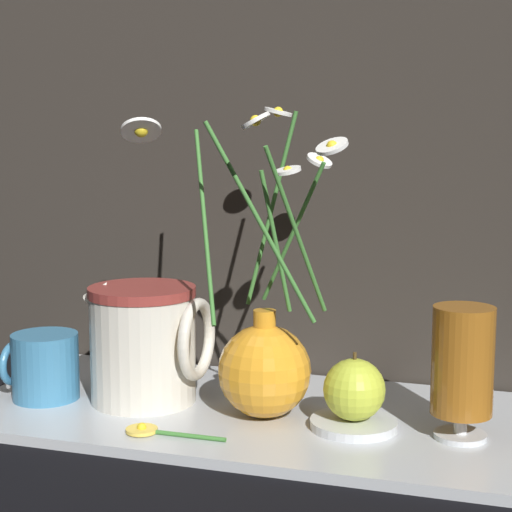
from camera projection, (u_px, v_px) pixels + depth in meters
name	position (u px, v px, depth m)	size (l,w,h in m)	color
ground_plane	(250.00, 418.00, 1.04)	(6.00, 6.00, 0.00)	black
shelf	(250.00, 413.00, 1.04)	(0.69, 0.33, 0.01)	#B2B7BC
vase_with_flowers	(264.00, 361.00, 1.00)	(0.26, 0.24, 0.36)	orange
yellow_mug	(44.00, 366.00, 1.07)	(0.09, 0.08, 0.08)	teal
ceramic_pitcher	(145.00, 339.00, 1.06)	(0.16, 0.13, 0.16)	beige
tea_glass	(463.00, 364.00, 0.93)	(0.07, 0.07, 0.15)	silver
saucer_plate	(354.00, 424.00, 0.97)	(0.10, 0.10, 0.01)	silver
orange_fruit	(354.00, 390.00, 0.96)	(0.07, 0.07, 0.08)	#B7C638
loose_daisy	(153.00, 431.00, 0.95)	(0.12, 0.04, 0.01)	#3D7A33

